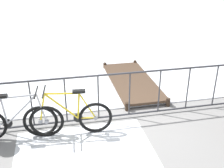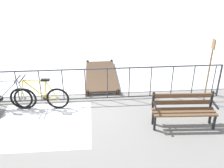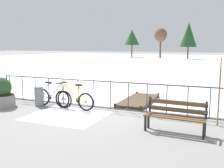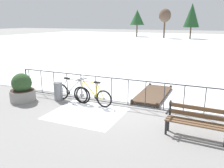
{
  "view_description": "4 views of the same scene",
  "coord_description": "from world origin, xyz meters",
  "px_view_note": "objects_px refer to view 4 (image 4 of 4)",
  "views": [
    {
      "loc": [
        -1.11,
        -4.91,
        3.12
      ],
      "look_at": [
        -0.02,
        0.11,
        0.79
      ],
      "focal_mm": 43.54,
      "sensor_mm": 36.0,
      "label": 1
    },
    {
      "loc": [
        0.56,
        -6.89,
        3.9
      ],
      "look_at": [
        1.09,
        -0.52,
        0.79
      ],
      "focal_mm": 40.79,
      "sensor_mm": 36.0,
      "label": 2
    },
    {
      "loc": [
        3.93,
        -8.38,
        2.33
      ],
      "look_at": [
        0.34,
        0.1,
        0.95
      ],
      "focal_mm": 41.85,
      "sensor_mm": 36.0,
      "label": 3
    },
    {
      "loc": [
        3.19,
        -7.94,
        3.11
      ],
      "look_at": [
        -0.29,
        -0.05,
        0.83
      ],
      "focal_mm": 38.34,
      "sensor_mm": 36.0,
      "label": 4
    }
  ],
  "objects_px": {
    "bicycle_second": "(72,92)",
    "trash_bin": "(58,91)",
    "planter_with_shrub": "(22,89)",
    "park_bench": "(196,119)",
    "bicycle_near_railing": "(92,96)"
  },
  "relations": [
    {
      "from": "park_bench",
      "to": "trash_bin",
      "type": "distance_m",
      "value": 5.49
    },
    {
      "from": "bicycle_second",
      "to": "planter_with_shrub",
      "type": "xyz_separation_m",
      "value": [
        -1.85,
        -0.74,
        0.12
      ]
    },
    {
      "from": "planter_with_shrub",
      "to": "bicycle_second",
      "type": "bearing_deg",
      "value": 21.87
    },
    {
      "from": "bicycle_second",
      "to": "planter_with_shrub",
      "type": "bearing_deg",
      "value": -158.13
    },
    {
      "from": "bicycle_second",
      "to": "planter_with_shrub",
      "type": "height_order",
      "value": "planter_with_shrub"
    },
    {
      "from": "park_bench",
      "to": "trash_bin",
      "type": "xyz_separation_m",
      "value": [
        -5.37,
        1.09,
        -0.14
      ]
    },
    {
      "from": "bicycle_near_railing",
      "to": "planter_with_shrub",
      "type": "height_order",
      "value": "planter_with_shrub"
    },
    {
      "from": "bicycle_second",
      "to": "park_bench",
      "type": "relative_size",
      "value": 1.05
    },
    {
      "from": "bicycle_second",
      "to": "planter_with_shrub",
      "type": "relative_size",
      "value": 1.52
    },
    {
      "from": "planter_with_shrub",
      "to": "bicycle_near_railing",
      "type": "bearing_deg",
      "value": 13.7
    },
    {
      "from": "bicycle_second",
      "to": "trash_bin",
      "type": "relative_size",
      "value": 2.34
    },
    {
      "from": "planter_with_shrub",
      "to": "trash_bin",
      "type": "bearing_deg",
      "value": 27.69
    },
    {
      "from": "bicycle_near_railing",
      "to": "planter_with_shrub",
      "type": "xyz_separation_m",
      "value": [
        -2.79,
        -0.68,
        0.12
      ]
    },
    {
      "from": "bicycle_near_railing",
      "to": "park_bench",
      "type": "distance_m",
      "value": 4.0
    },
    {
      "from": "bicycle_near_railing",
      "to": "bicycle_second",
      "type": "bearing_deg",
      "value": 176.23
    }
  ]
}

